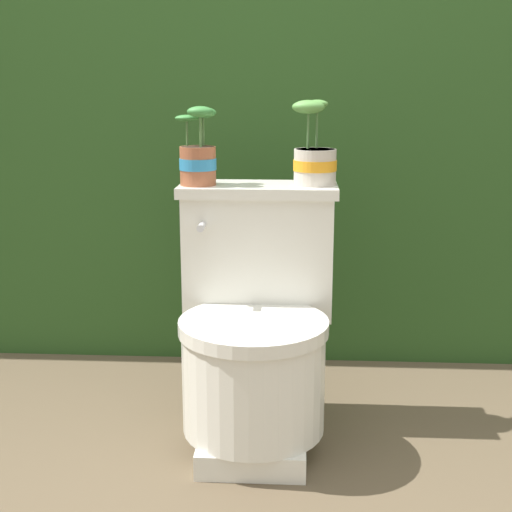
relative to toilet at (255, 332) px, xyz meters
The scene contains 5 objects.
ground_plane 0.33m from the toilet, 44.11° to the right, with size 12.00×12.00×0.00m, color brown.
hedge_backdrop 1.20m from the toilet, 86.32° to the left, with size 4.14×1.06×1.47m.
toilet is the anchor object (origin of this frame).
potted_plant_left 0.52m from the toilet, 143.50° to the left, with size 0.12×0.11×0.22m.
potted_plant_midleft 0.52m from the toilet, 43.16° to the left, with size 0.13×0.12×0.24m.
Camera 1 is at (0.04, -1.81, 0.99)m, focal length 50.00 mm.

